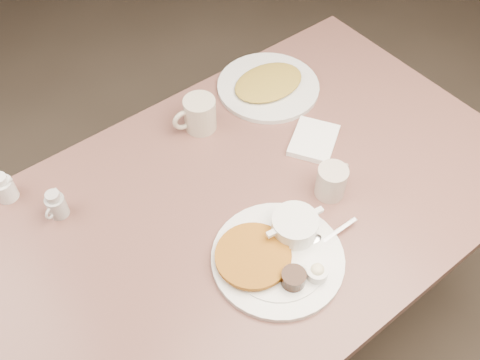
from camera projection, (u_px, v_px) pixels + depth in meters
diner_table at (244, 237)px, 1.50m from camera, size 1.50×0.90×0.75m
main_plate at (278, 251)px, 1.25m from camera, size 0.40×0.36×0.07m
coffee_mug_near at (332, 181)px, 1.35m from camera, size 0.11×0.09×0.09m
napkin at (314, 140)px, 1.49m from camera, size 0.19×0.18×0.02m
coffee_mug_far at (199, 114)px, 1.50m from camera, size 0.14×0.11×0.10m
creamer_left at (56, 205)px, 1.32m from camera, size 0.07×0.06×0.08m
creamer_right at (4, 188)px, 1.35m from camera, size 0.07×0.07×0.08m
hash_plate at (268, 85)px, 1.63m from camera, size 0.32×0.32×0.04m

